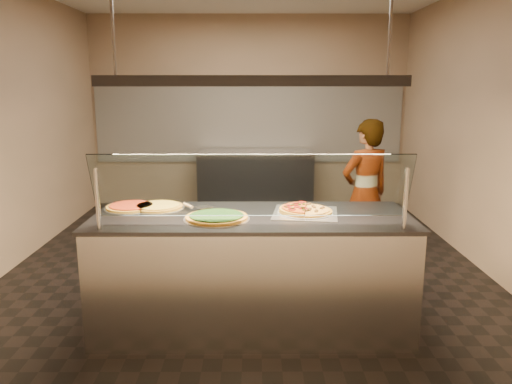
{
  "coord_description": "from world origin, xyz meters",
  "views": [
    {
      "loc": [
        0.09,
        -5.08,
        1.92
      ],
      "look_at": [
        0.1,
        -0.88,
        1.02
      ],
      "focal_mm": 35.0,
      "sensor_mm": 36.0,
      "label": 1
    }
  ],
  "objects_px": {
    "half_pizza_pepperoni": "(293,209)",
    "prep_table": "(255,181)",
    "pizza_spatula": "(195,206)",
    "sneeze_guard": "(252,187)",
    "pizza_tomato": "(131,206)",
    "half_pizza_sausage": "(318,210)",
    "heat_lamp_housing": "(252,81)",
    "pizza_cheese": "(158,206)",
    "worker": "(365,194)",
    "serving_counter": "(252,271)",
    "perforated_tray": "(305,212)",
    "pizza_spinach": "(217,217)"
  },
  "relations": [
    {
      "from": "pizza_spatula",
      "to": "half_pizza_sausage",
      "type": "bearing_deg",
      "value": -7.48
    },
    {
      "from": "heat_lamp_housing",
      "to": "pizza_spatula",
      "type": "bearing_deg",
      "value": 158.2
    },
    {
      "from": "half_pizza_sausage",
      "to": "pizza_spatula",
      "type": "distance_m",
      "value": 0.99
    },
    {
      "from": "pizza_cheese",
      "to": "heat_lamp_housing",
      "type": "distance_m",
      "value": 1.29
    },
    {
      "from": "sneeze_guard",
      "to": "half_pizza_pepperoni",
      "type": "distance_m",
      "value": 0.57
    },
    {
      "from": "pizza_spatula",
      "to": "worker",
      "type": "relative_size",
      "value": 0.17
    },
    {
      "from": "sneeze_guard",
      "to": "heat_lamp_housing",
      "type": "relative_size",
      "value": 0.97
    },
    {
      "from": "half_pizza_sausage",
      "to": "pizza_cheese",
      "type": "height_order",
      "value": "half_pizza_sausage"
    },
    {
      "from": "sneeze_guard",
      "to": "heat_lamp_housing",
      "type": "bearing_deg",
      "value": 90.0
    },
    {
      "from": "pizza_spinach",
      "to": "pizza_tomato",
      "type": "height_order",
      "value": "pizza_spinach"
    },
    {
      "from": "serving_counter",
      "to": "pizza_tomato",
      "type": "bearing_deg",
      "value": 166.98
    },
    {
      "from": "half_pizza_sausage",
      "to": "serving_counter",
      "type": "bearing_deg",
      "value": -173.71
    },
    {
      "from": "pizza_spatula",
      "to": "prep_table",
      "type": "relative_size",
      "value": 0.15
    },
    {
      "from": "pizza_cheese",
      "to": "worker",
      "type": "bearing_deg",
      "value": 31.06
    },
    {
      "from": "serving_counter",
      "to": "prep_table",
      "type": "bearing_deg",
      "value": 89.43
    },
    {
      "from": "half_pizza_sausage",
      "to": "pizza_spinach",
      "type": "distance_m",
      "value": 0.8
    },
    {
      "from": "half_pizza_sausage",
      "to": "sneeze_guard",
      "type": "bearing_deg",
      "value": -142.33
    },
    {
      "from": "worker",
      "to": "pizza_tomato",
      "type": "bearing_deg",
      "value": 4.21
    },
    {
      "from": "pizza_tomato",
      "to": "pizza_spatula",
      "type": "bearing_deg",
      "value": -4.68
    },
    {
      "from": "half_pizza_pepperoni",
      "to": "pizza_spatula",
      "type": "height_order",
      "value": "half_pizza_pepperoni"
    },
    {
      "from": "sneeze_guard",
      "to": "pizza_spinach",
      "type": "xyz_separation_m",
      "value": [
        -0.27,
        0.22,
        -0.28
      ]
    },
    {
      "from": "worker",
      "to": "heat_lamp_housing",
      "type": "distance_m",
      "value": 2.19
    },
    {
      "from": "serving_counter",
      "to": "worker",
      "type": "distance_m",
      "value": 1.89
    },
    {
      "from": "perforated_tray",
      "to": "prep_table",
      "type": "distance_m",
      "value": 3.86
    },
    {
      "from": "pizza_tomato",
      "to": "pizza_spatula",
      "type": "relative_size",
      "value": 1.59
    },
    {
      "from": "prep_table",
      "to": "pizza_spatula",
      "type": "bearing_deg",
      "value": -97.81
    },
    {
      "from": "perforated_tray",
      "to": "pizza_spatula",
      "type": "height_order",
      "value": "pizza_spatula"
    },
    {
      "from": "worker",
      "to": "perforated_tray",
      "type": "bearing_deg",
      "value": 36.05
    },
    {
      "from": "half_pizza_pepperoni",
      "to": "prep_table",
      "type": "bearing_deg",
      "value": 94.24
    },
    {
      "from": "sneeze_guard",
      "to": "perforated_tray",
      "type": "height_order",
      "value": "sneeze_guard"
    },
    {
      "from": "sneeze_guard",
      "to": "perforated_tray",
      "type": "distance_m",
      "value": 0.65
    },
    {
      "from": "pizza_spatula",
      "to": "serving_counter",
      "type": "bearing_deg",
      "value": -21.8
    },
    {
      "from": "sneeze_guard",
      "to": "prep_table",
      "type": "xyz_separation_m",
      "value": [
        0.04,
        4.21,
        -0.76
      ]
    },
    {
      "from": "sneeze_guard",
      "to": "pizza_tomato",
      "type": "bearing_deg",
      "value": 150.05
    },
    {
      "from": "half_pizza_pepperoni",
      "to": "heat_lamp_housing",
      "type": "height_order",
      "value": "heat_lamp_housing"
    },
    {
      "from": "half_pizza_sausage",
      "to": "pizza_spinach",
      "type": "xyz_separation_m",
      "value": [
        -0.78,
        -0.18,
        -0.01
      ]
    },
    {
      "from": "prep_table",
      "to": "worker",
      "type": "bearing_deg",
      "value": -64.68
    },
    {
      "from": "pizza_cheese",
      "to": "pizza_spatula",
      "type": "bearing_deg",
      "value": -8.29
    },
    {
      "from": "pizza_spatula",
      "to": "half_pizza_pepperoni",
      "type": "bearing_deg",
      "value": -9.48
    },
    {
      "from": "serving_counter",
      "to": "half_pizza_sausage",
      "type": "height_order",
      "value": "half_pizza_sausage"
    },
    {
      "from": "serving_counter",
      "to": "half_pizza_sausage",
      "type": "xyz_separation_m",
      "value": [
        0.52,
        0.06,
        0.49
      ]
    },
    {
      "from": "serving_counter",
      "to": "pizza_spatula",
      "type": "relative_size",
      "value": 9.13
    },
    {
      "from": "perforated_tray",
      "to": "pizza_spinach",
      "type": "xyz_separation_m",
      "value": [
        -0.69,
        -0.17,
        0.01
      ]
    },
    {
      "from": "pizza_spinach",
      "to": "pizza_tomato",
      "type": "xyz_separation_m",
      "value": [
        -0.73,
        0.35,
        -0.0
      ]
    },
    {
      "from": "half_pizza_sausage",
      "to": "heat_lamp_housing",
      "type": "xyz_separation_m",
      "value": [
        -0.52,
        -0.06,
        0.99
      ]
    },
    {
      "from": "perforated_tray",
      "to": "pizza_spinach",
      "type": "relative_size",
      "value": 1.12
    },
    {
      "from": "perforated_tray",
      "to": "pizza_tomato",
      "type": "distance_m",
      "value": 1.43
    },
    {
      "from": "prep_table",
      "to": "pizza_cheese",
      "type": "bearing_deg",
      "value": -102.55
    },
    {
      "from": "pizza_tomato",
      "to": "pizza_spatula",
      "type": "distance_m",
      "value": 0.53
    },
    {
      "from": "prep_table",
      "to": "heat_lamp_housing",
      "type": "xyz_separation_m",
      "value": [
        -0.04,
        -3.87,
        1.48
      ]
    }
  ]
}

